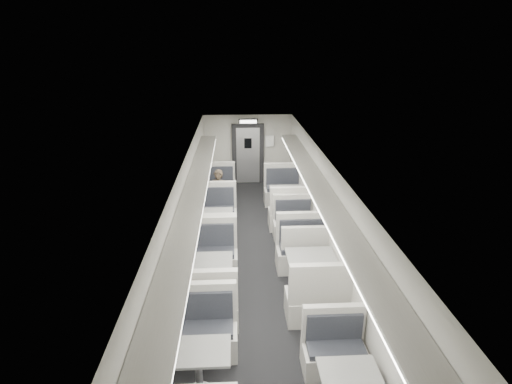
{
  "coord_description": "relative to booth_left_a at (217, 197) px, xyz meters",
  "views": [
    {
      "loc": [
        -0.43,
        -7.45,
        4.71
      ],
      "look_at": [
        0.07,
        1.96,
        1.14
      ],
      "focal_mm": 28.0,
      "sensor_mm": 36.0,
      "label": 1
    }
  ],
  "objects": [
    {
      "name": "passenger",
      "position": [
        0.09,
        -0.8,
        0.34
      ],
      "size": [
        0.63,
        0.54,
        1.47
      ],
      "primitive_type": "imported",
      "rotation": [
        0.0,
        0.0,
        -0.41
      ],
      "color": "black",
      "rests_on": "room"
    },
    {
      "name": "window_b",
      "position": [
        -0.49,
        -2.42,
        0.96
      ],
      "size": [
        0.02,
        1.18,
        0.84
      ],
      "primitive_type": "cube",
      "color": "black",
      "rests_on": "room"
    },
    {
      "name": "booth_left_c",
      "position": [
        0.0,
        -4.37,
        0.02
      ],
      "size": [
        1.13,
        2.3,
        1.23
      ],
      "color": "#B3AFA8",
      "rests_on": "room"
    },
    {
      "name": "booth_right_c",
      "position": [
        2.0,
        -4.3,
        0.03
      ],
      "size": [
        1.15,
        2.33,
        1.25
      ],
      "color": "#B3AFA8",
      "rests_on": "room"
    },
    {
      "name": "luggage_rack_left",
      "position": [
        -0.24,
        -3.92,
        1.53
      ],
      "size": [
        0.46,
        10.4,
        0.09
      ],
      "color": "#B3AFA8",
      "rests_on": "room"
    },
    {
      "name": "booth_left_a",
      "position": [
        0.0,
        0.0,
        0.0
      ],
      "size": [
        1.08,
        2.19,
        1.17
      ],
      "color": "#B3AFA8",
      "rests_on": "room"
    },
    {
      "name": "window_a",
      "position": [
        -0.49,
        -0.22,
        0.96
      ],
      "size": [
        0.02,
        1.18,
        0.84
      ],
      "primitive_type": "cube",
      "color": "black",
      "rests_on": "room"
    },
    {
      "name": "window_d",
      "position": [
        -0.49,
        -6.82,
        0.96
      ],
      "size": [
        0.02,
        1.18,
        0.84
      ],
      "primitive_type": "cube",
      "color": "black",
      "rests_on": "room"
    },
    {
      "name": "booth_left_b",
      "position": [
        0.0,
        -2.11,
        0.02
      ],
      "size": [
        1.13,
        2.3,
        1.23
      ],
      "color": "#B3AFA8",
      "rests_on": "room"
    },
    {
      "name": "booth_right_a",
      "position": [
        2.0,
        -0.53,
        0.02
      ],
      "size": [
        1.14,
        2.32,
        1.24
      ],
      "color": "#B3AFA8",
      "rests_on": "room"
    },
    {
      "name": "vestibule_door",
      "position": [
        1.0,
        2.32,
        0.65
      ],
      "size": [
        1.1,
        0.13,
        2.1
      ],
      "color": "black",
      "rests_on": "room"
    },
    {
      "name": "booth_right_b",
      "position": [
        2.0,
        -2.68,
        -0.02
      ],
      "size": [
        1.01,
        2.05,
        1.1
      ],
      "color": "#B3AFA8",
      "rests_on": "room"
    },
    {
      "name": "room",
      "position": [
        1.0,
        -3.62,
        0.81
      ],
      "size": [
        3.24,
        12.24,
        2.64
      ],
      "color": "black",
      "rests_on": "ground"
    },
    {
      "name": "window_c",
      "position": [
        -0.49,
        -4.62,
        0.96
      ],
      "size": [
        0.02,
        1.18,
        0.84
      ],
      "primitive_type": "cube",
      "color": "black",
      "rests_on": "room"
    },
    {
      "name": "luggage_rack_right",
      "position": [
        2.24,
        -3.92,
        1.53
      ],
      "size": [
        0.46,
        10.4,
        0.09
      ],
      "color": "#B3AFA8",
      "rests_on": "room"
    },
    {
      "name": "wall_notice",
      "position": [
        1.75,
        2.3,
        1.11
      ],
      "size": [
        0.32,
        0.02,
        0.4
      ],
      "primitive_type": "cube",
      "color": "white",
      "rests_on": "room"
    },
    {
      "name": "exit_sign",
      "position": [
        1.0,
        1.83,
        1.89
      ],
      "size": [
        0.62,
        0.12,
        0.16
      ],
      "color": "black",
      "rests_on": "room"
    },
    {
      "name": "booth_left_d",
      "position": [
        0.0,
        -6.71,
        0.0
      ],
      "size": [
        1.09,
        2.2,
        1.18
      ],
      "color": "#B3AFA8",
      "rests_on": "room"
    }
  ]
}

